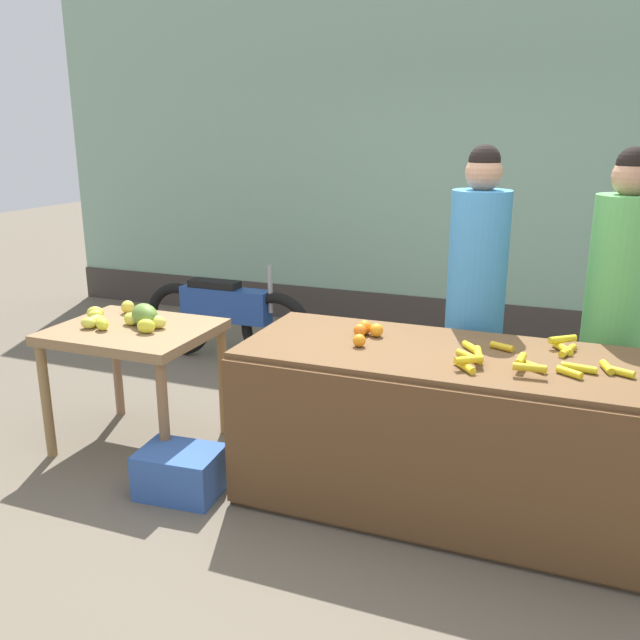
{
  "coord_description": "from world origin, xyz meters",
  "views": [
    {
      "loc": [
        1.07,
        -3.22,
        1.94
      ],
      "look_at": [
        -0.25,
        0.15,
        0.91
      ],
      "focal_mm": 37.49,
      "sensor_mm": 36.0,
      "label": 1
    }
  ],
  "objects_px": {
    "vendor_woman_green_shirt": "(615,316)",
    "produce_crate": "(180,472)",
    "parked_motorcycle": "(226,316)",
    "produce_sack": "(299,377)",
    "vendor_woman_blue_shirt": "(475,305)"
  },
  "relations": [
    {
      "from": "vendor_woman_green_shirt",
      "to": "produce_crate",
      "type": "relative_size",
      "value": 4.22
    },
    {
      "from": "parked_motorcycle",
      "to": "produce_sack",
      "type": "relative_size",
      "value": 3.35
    },
    {
      "from": "produce_sack",
      "to": "vendor_woman_green_shirt",
      "type": "bearing_deg",
      "value": -4.27
    },
    {
      "from": "vendor_woman_blue_shirt",
      "to": "vendor_woman_green_shirt",
      "type": "xyz_separation_m",
      "value": [
        0.76,
        0.06,
        -0.0
      ]
    },
    {
      "from": "vendor_woman_green_shirt",
      "to": "produce_crate",
      "type": "xyz_separation_m",
      "value": [
        -2.14,
        -1.16,
        -0.81
      ]
    },
    {
      "from": "parked_motorcycle",
      "to": "vendor_woman_green_shirt",
      "type": "bearing_deg",
      "value": -16.53
    },
    {
      "from": "produce_crate",
      "to": "produce_sack",
      "type": "xyz_separation_m",
      "value": [
        0.15,
        1.31,
        0.11
      ]
    },
    {
      "from": "vendor_woman_blue_shirt",
      "to": "produce_crate",
      "type": "relative_size",
      "value": 4.24
    },
    {
      "from": "vendor_woman_blue_shirt",
      "to": "produce_sack",
      "type": "distance_m",
      "value": 1.43
    },
    {
      "from": "parked_motorcycle",
      "to": "produce_crate",
      "type": "bearing_deg",
      "value": -67.65
    },
    {
      "from": "vendor_woman_blue_shirt",
      "to": "parked_motorcycle",
      "type": "xyz_separation_m",
      "value": [
        -2.22,
        0.95,
        -0.54
      ]
    },
    {
      "from": "vendor_woman_blue_shirt",
      "to": "vendor_woman_green_shirt",
      "type": "relative_size",
      "value": 1.0
    },
    {
      "from": "vendor_woman_green_shirt",
      "to": "parked_motorcycle",
      "type": "xyz_separation_m",
      "value": [
        -2.99,
        0.89,
        -0.54
      ]
    },
    {
      "from": "vendor_woman_blue_shirt",
      "to": "vendor_woman_green_shirt",
      "type": "distance_m",
      "value": 0.77
    },
    {
      "from": "vendor_woman_green_shirt",
      "to": "vendor_woman_blue_shirt",
      "type": "bearing_deg",
      "value": -175.38
    }
  ]
}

